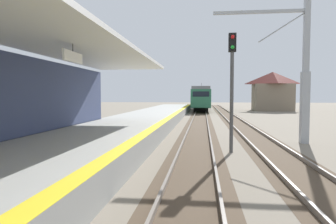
{
  "coord_description": "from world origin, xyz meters",
  "views": [
    {
      "loc": [
        2.2,
        2.63,
        2.52
      ],
      "look_at": [
        1.33,
        9.97,
        2.1
      ],
      "focal_mm": 31.5,
      "sensor_mm": 36.0,
      "label": 1
    }
  ],
  "objects_px": {
    "approaching_train": "(201,97)",
    "distant_trackside_house": "(272,90)",
    "catenary_pylon_far_side": "(299,75)",
    "rail_signal_post": "(232,80)"
  },
  "relations": [
    {
      "from": "distant_trackside_house",
      "to": "catenary_pylon_far_side",
      "type": "bearing_deg",
      "value": -100.58
    },
    {
      "from": "catenary_pylon_far_side",
      "to": "distant_trackside_house",
      "type": "xyz_separation_m",
      "value": [
        6.42,
        34.34,
        -0.27
      ]
    },
    {
      "from": "approaching_train",
      "to": "distant_trackside_house",
      "type": "distance_m",
      "value": 11.78
    },
    {
      "from": "rail_signal_post",
      "to": "distant_trackside_house",
      "type": "xyz_separation_m",
      "value": [
        10.18,
        37.42,
        0.14
      ]
    },
    {
      "from": "distant_trackside_house",
      "to": "approaching_train",
      "type": "bearing_deg",
      "value": -179.86
    },
    {
      "from": "rail_signal_post",
      "to": "distant_trackside_house",
      "type": "height_order",
      "value": "distant_trackside_house"
    },
    {
      "from": "approaching_train",
      "to": "rail_signal_post",
      "type": "distance_m",
      "value": 37.43
    },
    {
      "from": "catenary_pylon_far_side",
      "to": "distant_trackside_house",
      "type": "height_order",
      "value": "catenary_pylon_far_side"
    },
    {
      "from": "rail_signal_post",
      "to": "catenary_pylon_far_side",
      "type": "xyz_separation_m",
      "value": [
        3.76,
        3.07,
        0.41
      ]
    },
    {
      "from": "approaching_train",
      "to": "catenary_pylon_far_side",
      "type": "relative_size",
      "value": 2.61
    }
  ]
}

